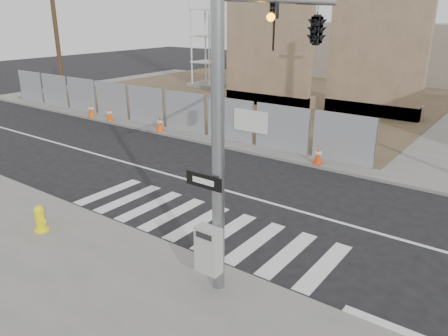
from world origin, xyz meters
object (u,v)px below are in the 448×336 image
Objects in this scene: signal_pole at (288,61)px; traffic_cone_a at (91,110)px; traffic_cone_b at (110,114)px; traffic_cone_c at (160,124)px; traffic_cone_d at (318,155)px; fire_hydrant at (40,219)px.

signal_pole reaches higher than traffic_cone_a.
traffic_cone_c reaches higher than traffic_cone_b.
signal_pole is 9.64× the size of traffic_cone_d.
fire_hydrant is 11.05m from traffic_cone_c.
traffic_cone_b is at bearing 156.54° from signal_pole.
traffic_cone_a is 1.62m from traffic_cone_b.
traffic_cone_c reaches higher than traffic_cone_a.
traffic_cone_c is 8.75m from traffic_cone_d.
traffic_cone_c reaches higher than traffic_cone_d.
traffic_cone_c reaches higher than fire_hydrant.
signal_pole is 12.98m from traffic_cone_c.
traffic_cone_a is 1.00× the size of traffic_cone_c.
traffic_cone_c is (-10.54, 6.27, -4.28)m from signal_pole.
traffic_cone_b is at bearing 180.00° from traffic_cone_d.
fire_hydrant is 10.54m from traffic_cone_d.
traffic_cone_b is (-8.89, 9.85, -0.02)m from fire_hydrant.
signal_pole is 8.98× the size of traffic_cone_a.
traffic_cone_d is at bearing 85.36° from fire_hydrant.
signal_pole is 9.19× the size of fire_hydrant.
signal_pole is at bearing 49.11° from fire_hydrant.
traffic_cone_c is at bearing 149.26° from signal_pole.
traffic_cone_a is (-10.51, 9.85, 0.00)m from fire_hydrant.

